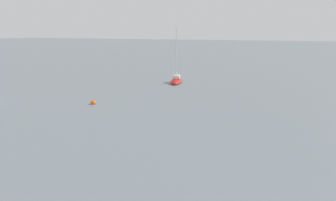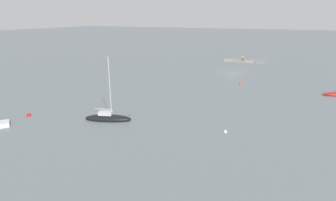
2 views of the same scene
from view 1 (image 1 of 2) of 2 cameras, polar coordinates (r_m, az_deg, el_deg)
sailboat_red_near at (r=51.94m, az=1.34°, el=3.11°), size 5.56×3.12×8.09m
mooring_buoy_mid at (r=37.66m, az=-11.71°, el=-0.41°), size 0.57×0.57×0.57m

